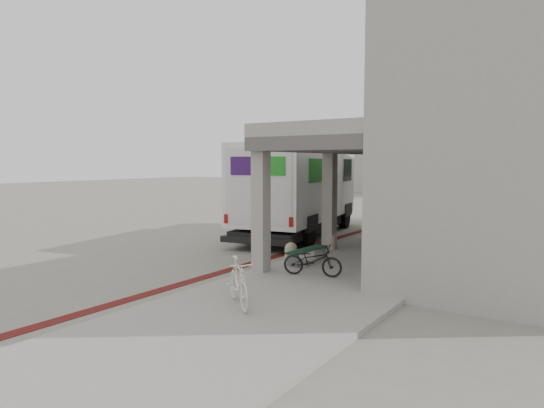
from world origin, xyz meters
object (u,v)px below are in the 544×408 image
Objects in this scene: fedex_truck at (298,188)px; bench at (307,253)px; utility_cabinet at (412,245)px; bicycle_cream at (238,282)px; bicycle_black at (312,260)px.

bench is (3.28, -5.03, -1.57)m from fedex_truck.
bicycle_cream reaches higher than utility_cabinet.
utility_cabinet is (5.68, -2.94, -1.41)m from fedex_truck.
utility_cabinet is at bearing 27.72° from bicycle_cream.
fedex_truck is at bearing 18.56° from bicycle_black.
bench is 1.07× the size of bicycle_cream.
bicycle_black is at bearing -109.91° from utility_cabinet.
utility_cabinet is 0.58× the size of bicycle_black.
utility_cabinet reaches higher than bicycle_black.
fedex_truck is 5.53× the size of bicycle_cream.
utility_cabinet reaches higher than bench.
fedex_truck is 10.49m from bicycle_cream.
fedex_truck is 10.18× the size of utility_cabinet.
bicycle_cream is at bearing -74.80° from bench.
bicycle_black is (4.21, -6.39, -1.45)m from fedex_truck.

